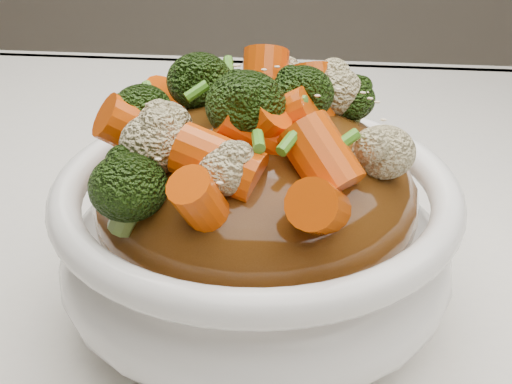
# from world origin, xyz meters

# --- Properties ---
(tablecloth) EXTENTS (1.20, 0.80, 0.04)m
(tablecloth) POSITION_xyz_m (0.00, 0.00, 0.73)
(tablecloth) COLOR white
(tablecloth) RESTS_ON dining_table
(bowl) EXTENTS (0.25, 0.25, 0.09)m
(bowl) POSITION_xyz_m (-0.06, -0.06, 0.80)
(bowl) COLOR white
(bowl) RESTS_ON tablecloth
(sauce_base) EXTENTS (0.20, 0.20, 0.10)m
(sauce_base) POSITION_xyz_m (-0.06, -0.06, 0.83)
(sauce_base) COLOR #4D2A0D
(sauce_base) RESTS_ON bowl
(carrots) EXTENTS (0.20, 0.20, 0.05)m
(carrots) POSITION_xyz_m (-0.06, -0.06, 0.89)
(carrots) COLOR #D14A06
(carrots) RESTS_ON sauce_base
(broccoli) EXTENTS (0.20, 0.20, 0.05)m
(broccoli) POSITION_xyz_m (-0.06, -0.06, 0.89)
(broccoli) COLOR black
(broccoli) RESTS_ON sauce_base
(cauliflower) EXTENTS (0.20, 0.20, 0.04)m
(cauliflower) POSITION_xyz_m (-0.06, -0.06, 0.89)
(cauliflower) COLOR beige
(cauliflower) RESTS_ON sauce_base
(scallions) EXTENTS (0.15, 0.15, 0.02)m
(scallions) POSITION_xyz_m (-0.06, -0.06, 0.90)
(scallions) COLOR #458E20
(scallions) RESTS_ON sauce_base
(sesame_seeds) EXTENTS (0.18, 0.18, 0.01)m
(sesame_seeds) POSITION_xyz_m (-0.06, -0.06, 0.90)
(sesame_seeds) COLOR beige
(sesame_seeds) RESTS_ON sauce_base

